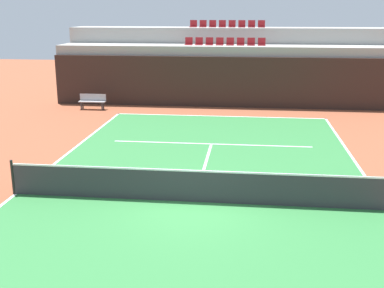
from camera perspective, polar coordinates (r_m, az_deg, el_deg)
The scene contains 13 objects.
ground_plane at distance 14.30m, azimuth 0.25°, elevation -6.80°, with size 80.00×80.00×0.00m, color brown.
court_surface at distance 14.30m, azimuth 0.25°, elevation -6.78°, with size 11.00×24.00×0.01m, color #2D7238.
baseline_far at distance 25.73m, azimuth 3.25°, elevation 3.26°, with size 11.00×0.10×0.00m, color white.
sideline_left at distance 15.82m, azimuth -19.86°, elevation -5.49°, with size 0.10×24.00×0.00m, color white.
service_line_far at distance 20.35m, azimuth 2.28°, elevation 0.01°, with size 8.26×0.10×0.00m, color white.
centre_service_line at distance 17.29m, azimuth 1.44°, elevation -2.78°, with size 0.10×6.40×0.00m, color white.
back_wall at distance 28.11m, azimuth 3.63°, elevation 7.23°, with size 19.68×0.30×2.86m, color black.
stands_tier_lower at distance 29.41m, azimuth 3.79°, elevation 8.12°, with size 19.68×2.40×3.40m, color #9E9E99.
stands_tier_upper at distance 31.73m, azimuth 4.03°, elevation 9.50°, with size 19.68×2.40×4.35m, color #9E9E99.
seating_row_lower at distance 29.33m, azimuth 3.86°, elevation 11.68°, with size 4.72×0.44×0.44m.
seating_row_upper at distance 31.68m, azimuth 4.12°, elevation 13.66°, with size 4.72×0.44×0.44m.
tennis_net at distance 14.12m, azimuth 0.26°, elevation -4.88°, with size 11.08×0.08×1.07m.
player_bench at distance 28.03m, azimuth -11.54°, elevation 5.01°, with size 1.50×0.40×0.85m.
Camera 1 is at (1.48, -13.16, 5.40)m, focal length 45.69 mm.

